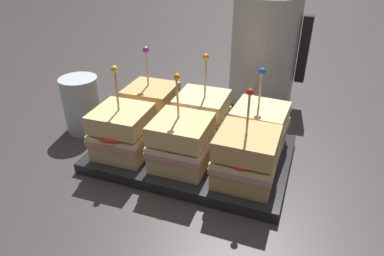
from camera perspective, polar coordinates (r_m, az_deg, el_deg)
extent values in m
plane|color=#383333|center=(0.60, 0.00, -4.98)|extent=(6.00, 6.00, 0.00)
cube|color=#232328|center=(0.59, 0.00, -4.58)|extent=(0.32, 0.22, 0.01)
cube|color=#232328|center=(0.59, 0.00, -3.86)|extent=(0.32, 0.22, 0.01)
cube|color=#DBB77A|center=(0.58, -11.20, -2.75)|extent=(0.09, 0.09, 0.03)
cube|color=tan|center=(0.57, -11.39, -1.11)|extent=(0.09, 0.09, 0.01)
cube|color=beige|center=(0.57, -11.47, -0.41)|extent=(0.09, 0.09, 0.01)
cylinder|color=red|center=(0.55, -12.30, -0.62)|extent=(0.07, 0.07, 0.00)
cube|color=#E8C281|center=(0.56, -11.70, 1.60)|extent=(0.09, 0.09, 0.03)
cylinder|color=tan|center=(0.54, -12.39, 5.79)|extent=(0.00, 0.01, 0.08)
sphere|color=yellow|center=(0.52, -12.83, 9.57)|extent=(0.01, 0.01, 0.01)
cube|color=#DBB77A|center=(0.54, -1.98, -4.68)|extent=(0.09, 0.09, 0.03)
cube|color=tan|center=(0.53, -2.02, -2.96)|extent=(0.09, 0.09, 0.01)
cube|color=beige|center=(0.53, -2.03, -2.22)|extent=(0.09, 0.09, 0.01)
cylinder|color=red|center=(0.51, -2.67, -2.49)|extent=(0.05, 0.05, 0.00)
cube|color=#E8C281|center=(0.52, -2.08, -0.10)|extent=(0.09, 0.09, 0.03)
cylinder|color=tan|center=(0.50, -2.41, 4.61)|extent=(0.00, 0.01, 0.08)
sphere|color=orange|center=(0.49, -2.50, 8.54)|extent=(0.01, 0.01, 0.01)
cube|color=tan|center=(0.52, 8.77, -7.14)|extent=(0.08, 0.08, 0.03)
cube|color=tan|center=(0.50, 8.94, -5.38)|extent=(0.09, 0.09, 0.01)
cube|color=beige|center=(0.50, 9.01, -4.62)|extent=(0.09, 0.09, 0.01)
cylinder|color=red|center=(0.48, 8.68, -4.99)|extent=(0.06, 0.06, 0.00)
cube|color=tan|center=(0.49, 9.22, -2.44)|extent=(0.08, 0.08, 0.03)
cylinder|color=tan|center=(0.46, 9.29, 1.83)|extent=(0.00, 0.01, 0.08)
sphere|color=red|center=(0.45, 9.66, 5.96)|extent=(0.01, 0.01, 0.01)
cube|color=tan|center=(0.65, -6.61, 1.60)|extent=(0.09, 0.09, 0.03)
cube|color=#B26B60|center=(0.65, -6.71, 3.11)|extent=(0.09, 0.09, 0.01)
cube|color=beige|center=(0.64, -6.75, 3.76)|extent=(0.09, 0.09, 0.01)
cylinder|color=red|center=(0.63, -7.38, 3.67)|extent=(0.05, 0.05, 0.00)
cube|color=tan|center=(0.63, -6.87, 5.59)|extent=(0.09, 0.09, 0.03)
cylinder|color=tan|center=(0.63, -7.46, 9.56)|extent=(0.00, 0.00, 0.08)
sphere|color=purple|center=(0.61, -7.69, 12.81)|extent=(0.01, 0.01, 0.01)
cube|color=beige|center=(0.62, 1.95, -0.07)|extent=(0.09, 0.09, 0.03)
cube|color=#B26B60|center=(0.61, 1.98, 1.51)|extent=(0.09, 0.09, 0.01)
cube|color=beige|center=(0.60, 1.99, 2.19)|extent=(0.09, 0.09, 0.01)
cylinder|color=red|center=(0.59, 1.54, 2.06)|extent=(0.07, 0.07, 0.00)
cube|color=beige|center=(0.59, 2.03, 4.11)|extent=(0.09, 0.09, 0.03)
cylinder|color=tan|center=(0.57, 2.24, 8.05)|extent=(0.00, 0.01, 0.08)
sphere|color=orange|center=(0.56, 2.32, 11.76)|extent=(0.01, 0.01, 0.01)
cube|color=beige|center=(0.59, 10.89, -1.90)|extent=(0.09, 0.09, 0.03)
cube|color=#B26B60|center=(0.58, 11.06, -0.29)|extent=(0.09, 0.09, 0.01)
cube|color=beige|center=(0.58, 11.14, 0.40)|extent=(0.09, 0.09, 0.01)
cube|color=beige|center=(0.57, 11.32, 2.02)|extent=(0.09, 0.09, 0.03)
cylinder|color=tan|center=(0.56, 11.26, 5.96)|extent=(0.00, 0.01, 0.07)
sphere|color=blue|center=(0.55, 11.61, 9.24)|extent=(0.01, 0.01, 0.01)
cylinder|color=#B7BABF|center=(0.78, 11.85, 12.50)|extent=(0.14, 0.14, 0.23)
cube|color=black|center=(0.77, 18.16, 12.34)|extent=(0.02, 0.02, 0.14)
cylinder|color=silver|center=(0.69, -17.84, 3.74)|extent=(0.07, 0.07, 0.11)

